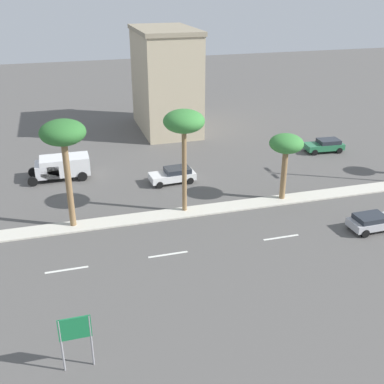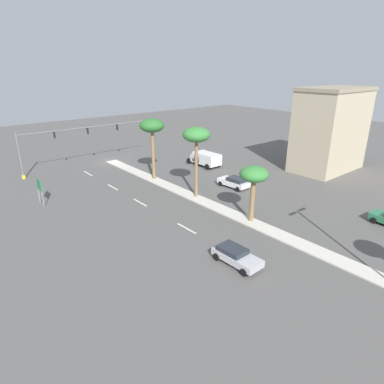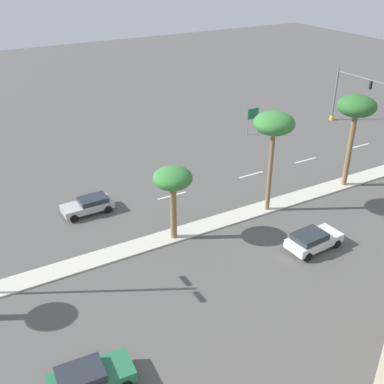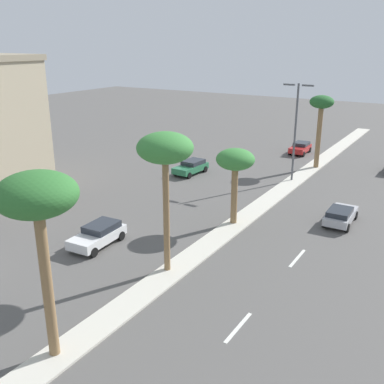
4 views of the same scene
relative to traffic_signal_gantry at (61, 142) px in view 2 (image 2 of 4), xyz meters
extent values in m
plane|color=#565451|center=(-7.94, 28.90, -4.51)|extent=(160.00, 160.00, 0.00)
cube|color=beige|center=(-7.94, 37.28, -4.45)|extent=(1.80, 75.42, 0.12)
cube|color=silver|center=(-2.13, 3.57, -4.50)|extent=(0.20, 2.80, 0.01)
cube|color=silver|center=(-2.13, 11.40, -4.50)|extent=(0.20, 2.80, 0.01)
cube|color=silver|center=(-2.13, 18.26, -4.50)|extent=(0.20, 2.80, 0.01)
cube|color=silver|center=(-2.13, 26.86, -4.50)|extent=(0.20, 2.80, 0.01)
cylinder|color=slate|center=(5.83, 0.00, -1.22)|extent=(0.24, 0.24, 6.58)
cylinder|color=gold|center=(5.83, 0.00, -4.26)|extent=(0.53, 0.53, 0.50)
cylinder|color=slate|center=(-4.27, 0.00, 1.64)|extent=(20.21, 0.16, 0.16)
cube|color=black|center=(0.78, 0.00, 1.09)|extent=(0.20, 0.32, 0.90)
sphere|color=yellow|center=(0.78, -0.12, 1.09)|extent=(0.18, 0.18, 0.18)
cube|color=black|center=(-4.27, 0.00, 1.09)|extent=(0.20, 0.32, 0.90)
sphere|color=yellow|center=(-4.27, -0.12, 1.09)|extent=(0.18, 0.18, 0.18)
cube|color=black|center=(-9.32, 0.00, 1.09)|extent=(0.20, 0.32, 0.90)
sphere|color=yellow|center=(-9.32, -0.12, 1.09)|extent=(0.18, 0.18, 0.18)
cylinder|color=gray|center=(6.85, 10.93, -2.98)|extent=(0.10, 0.10, 3.05)
cylinder|color=gray|center=(6.85, 12.33, -2.98)|extent=(0.10, 0.10, 3.05)
cube|color=#19723F|center=(6.85, 11.63, -2.07)|extent=(0.08, 1.56, 1.24)
cube|color=tan|center=(-31.29, 25.02, 1.33)|extent=(11.47, 6.48, 11.68)
cube|color=gray|center=(-31.29, 25.02, 7.42)|extent=(11.77, 6.78, 0.50)
cylinder|color=olive|center=(-8.16, 12.18, -0.96)|extent=(0.47, 0.47, 6.85)
ellipsoid|color=#2D6B2D|center=(-8.16, 12.18, 3.04)|extent=(3.31, 3.31, 1.82)
cylinder|color=olive|center=(-8.29, 21.13, -0.91)|extent=(0.37, 0.37, 6.95)
ellipsoid|color=#387F38|center=(-8.29, 21.13, 3.12)|extent=(3.19, 3.19, 1.75)
cylinder|color=olive|center=(-8.20, 29.84, -2.16)|extent=(0.48, 0.48, 4.45)
ellipsoid|color=#387F38|center=(-8.20, 29.84, 0.56)|extent=(2.84, 2.84, 1.56)
cube|color=#B2B2B7|center=(-1.30, 34.25, -3.90)|extent=(1.84, 4.15, 0.57)
cube|color=#262B33|center=(-1.29, 33.74, -3.42)|extent=(1.63, 2.29, 0.39)
cylinder|color=black|center=(-2.17, 35.68, -4.19)|extent=(0.23, 0.64, 0.64)
cylinder|color=black|center=(-0.49, 35.71, -4.19)|extent=(0.23, 0.64, 0.64)
cylinder|color=black|center=(-2.11, 32.80, -4.19)|extent=(0.23, 0.64, 0.64)
cylinder|color=black|center=(-0.44, 32.83, -4.19)|extent=(0.23, 0.64, 0.64)
cylinder|color=black|center=(-17.33, 38.11, -4.19)|extent=(0.26, 0.65, 0.64)
cylinder|color=black|center=(-19.09, 38.22, -4.19)|extent=(0.26, 0.65, 0.64)
cube|color=silver|center=(-14.37, 21.58, -3.87)|extent=(2.13, 4.29, 0.64)
cube|color=#262B33|center=(-14.40, 22.10, -3.32)|extent=(1.83, 2.40, 0.46)
cylinder|color=black|center=(-13.38, 20.17, -4.19)|extent=(0.26, 0.65, 0.64)
cylinder|color=black|center=(-15.17, 20.06, -4.19)|extent=(0.26, 0.65, 0.64)
cylinder|color=black|center=(-13.56, 23.09, -4.19)|extent=(0.26, 0.65, 0.64)
cylinder|color=black|center=(-15.35, 22.99, -4.19)|extent=(0.26, 0.65, 0.64)
cube|color=silver|center=(-18.25, 10.42, -3.44)|extent=(2.36, 2.12, 1.23)
cube|color=silver|center=(-18.25, 12.08, -3.21)|extent=(2.36, 4.51, 1.69)
cylinder|color=black|center=(-17.07, 9.06, -4.06)|extent=(0.28, 0.90, 0.90)
cylinder|color=black|center=(-19.43, 9.06, -4.06)|extent=(0.28, 0.90, 0.90)
cylinder|color=black|center=(-17.07, 13.54, -4.06)|extent=(0.28, 0.90, 0.90)
cylinder|color=black|center=(-19.43, 13.54, -4.06)|extent=(0.28, 0.90, 0.90)
camera|label=1|loc=(25.56, 12.05, 13.16)|focal=44.58mm
camera|label=2|loc=(15.94, 49.23, 10.24)|focal=30.69mm
camera|label=3|loc=(-34.60, 43.27, 15.16)|focal=43.78mm
camera|label=4|loc=(5.66, 1.31, 8.71)|focal=41.92mm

